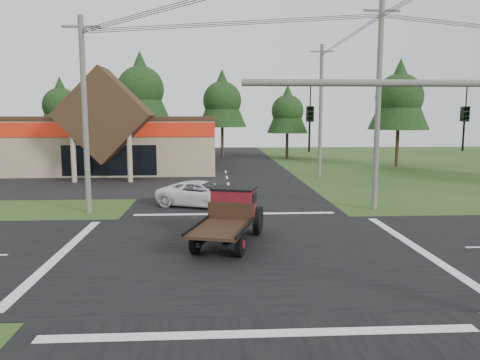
{
  "coord_description": "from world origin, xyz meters",
  "views": [
    {
      "loc": [
        -1.11,
        -17.71,
        5.3
      ],
      "look_at": [
        0.15,
        4.63,
        2.2
      ],
      "focal_mm": 35.0,
      "sensor_mm": 36.0,
      "label": 1
    }
  ],
  "objects": [
    {
      "name": "ground",
      "position": [
        0.0,
        0.0,
        0.0
      ],
      "size": [
        120.0,
        120.0,
        0.0
      ],
      "primitive_type": "plane",
      "color": "#294117",
      "rests_on": "ground"
    },
    {
      "name": "road_ns",
      "position": [
        0.0,
        0.0,
        0.01
      ],
      "size": [
        12.0,
        120.0,
        0.02
      ],
      "primitive_type": "cube",
      "color": "black",
      "rests_on": "ground"
    },
    {
      "name": "road_ew",
      "position": [
        0.0,
        0.0,
        0.01
      ],
      "size": [
        120.0,
        12.0,
        0.02
      ],
      "primitive_type": "cube",
      "color": "black",
      "rests_on": "ground"
    },
    {
      "name": "parking_apron",
      "position": [
        -14.0,
        19.0,
        0.01
      ],
      "size": [
        28.0,
        14.0,
        0.02
      ],
      "primitive_type": "cube",
      "color": "black",
      "rests_on": "ground"
    },
    {
      "name": "cvs_building",
      "position": [
        -15.7,
        29.57,
        2.78
      ],
      "size": [
        30.4,
        18.2,
        9.19
      ],
      "color": "#9C8E69",
      "rests_on": "ground"
    },
    {
      "name": "utility_pole_nw",
      "position": [
        -8.0,
        8.0,
        5.39
      ],
      "size": [
        2.0,
        0.3,
        10.5
      ],
      "color": "#595651",
      "rests_on": "ground"
    },
    {
      "name": "utility_pole_ne",
      "position": [
        8.0,
        8.0,
        5.89
      ],
      "size": [
        2.0,
        0.3,
        11.5
      ],
      "color": "#595651",
      "rests_on": "ground"
    },
    {
      "name": "utility_pole_n",
      "position": [
        8.0,
        22.0,
        5.74
      ],
      "size": [
        2.0,
        0.3,
        11.2
      ],
      "color": "#595651",
      "rests_on": "ground"
    },
    {
      "name": "tree_row_b",
      "position": [
        -20.0,
        42.0,
        6.7
      ],
      "size": [
        5.6,
        5.6,
        10.1
      ],
      "color": "#332316",
      "rests_on": "ground"
    },
    {
      "name": "tree_row_c",
      "position": [
        -10.0,
        41.0,
        8.72
      ],
      "size": [
        7.28,
        7.28,
        13.13
      ],
      "color": "#332316",
      "rests_on": "ground"
    },
    {
      "name": "tree_row_d",
      "position": [
        0.0,
        42.0,
        7.38
      ],
      "size": [
        6.16,
        6.16,
        11.11
      ],
      "color": "#332316",
      "rests_on": "ground"
    },
    {
      "name": "tree_row_e",
      "position": [
        8.0,
        40.0,
        6.03
      ],
      "size": [
        5.04,
        5.04,
        9.09
      ],
      "color": "#332316",
      "rests_on": "ground"
    },
    {
      "name": "tree_side_ne",
      "position": [
        18.0,
        30.0,
        7.38
      ],
      "size": [
        6.16,
        6.16,
        11.11
      ],
      "color": "#332316",
      "rests_on": "ground"
    },
    {
      "name": "antique_flatbed_truck",
      "position": [
        -0.55,
        1.09,
        1.13
      ],
      "size": [
        3.48,
        5.76,
        2.26
      ],
      "primitive_type": null,
      "rotation": [
        0.0,
        0.0,
        -0.28
      ],
      "color": "#4F0B11",
      "rests_on": "ground"
    },
    {
      "name": "white_pickup",
      "position": [
        -1.79,
        9.37,
        0.74
      ],
      "size": [
        5.85,
        4.22,
        1.48
      ],
      "primitive_type": "imported",
      "rotation": [
        0.0,
        0.0,
        1.2
      ],
      "color": "white",
      "rests_on": "ground"
    }
  ]
}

